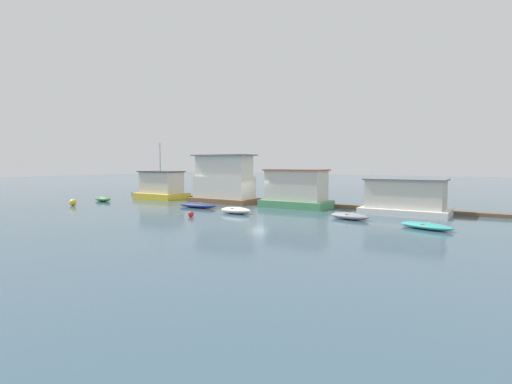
{
  "coord_description": "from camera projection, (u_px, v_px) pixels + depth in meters",
  "views": [
    {
      "loc": [
        20.17,
        -32.99,
        4.2
      ],
      "look_at": [
        0.0,
        -1.0,
        1.4
      ],
      "focal_mm": 28.0,
      "sensor_mm": 36.0,
      "label": 1
    }
  ],
  "objects": [
    {
      "name": "dinghy_navy",
      "position": [
        198.0,
        205.0,
        37.11
      ],
      "size": [
        4.13,
        1.55,
        0.48
      ],
      "color": "navy",
      "rests_on": "ground_plane"
    },
    {
      "name": "ground_plane",
      "position": [
        261.0,
        206.0,
        38.87
      ],
      "size": [
        200.0,
        200.0,
        0.0
      ],
      "primitive_type": "plane",
      "color": "#385160"
    },
    {
      "name": "dinghy_teal",
      "position": [
        426.0,
        226.0,
        25.2
      ],
      "size": [
        3.71,
        2.38,
        0.41
      ],
      "color": "teal",
      "rests_on": "ground_plane"
    },
    {
      "name": "dinghy_white",
      "position": [
        236.0,
        210.0,
        32.83
      ],
      "size": [
        2.82,
        1.42,
        0.54
      ],
      "color": "white",
      "rests_on": "ground_plane"
    },
    {
      "name": "houseboat_white",
      "position": [
        405.0,
        198.0,
        32.11
      ],
      "size": [
        6.73,
        3.98,
        2.91
      ],
      "color": "white",
      "rests_on": "ground_plane"
    },
    {
      "name": "houseboat_yellow",
      "position": [
        161.0,
        186.0,
        46.64
      ],
      "size": [
        5.74,
        3.77,
        6.49
      ],
      "color": "gold",
      "rests_on": "ground_plane"
    },
    {
      "name": "houseboat_brown",
      "position": [
        224.0,
        181.0,
        41.77
      ],
      "size": [
        7.1,
        3.52,
        5.02
      ],
      "color": "brown",
      "rests_on": "ground_plane"
    },
    {
      "name": "buoy_red",
      "position": [
        191.0,
        214.0,
        30.82
      ],
      "size": [
        0.46,
        0.46,
        0.46
      ],
      "primitive_type": "sphere",
      "color": "red",
      "rests_on": "ground_plane"
    },
    {
      "name": "mooring_post_far_left",
      "position": [
        290.0,
        195.0,
        39.28
      ],
      "size": [
        0.22,
        0.22,
        1.95
      ],
      "primitive_type": "cylinder",
      "color": "#846B4C",
      "rests_on": "ground_plane"
    },
    {
      "name": "dock_walkway",
      "position": [
        276.0,
        202.0,
        41.29
      ],
      "size": [
        42.4,
        1.45,
        0.3
      ],
      "primitive_type": "cube",
      "color": "brown",
      "rests_on": "ground_plane"
    },
    {
      "name": "mooring_post_far_right",
      "position": [
        271.0,
        195.0,
        40.43
      ],
      "size": [
        0.24,
        0.24,
        1.78
      ],
      "primitive_type": "cylinder",
      "color": "#846B4C",
      "rests_on": "ground_plane"
    },
    {
      "name": "dinghy_green",
      "position": [
        103.0,
        199.0,
        43.2
      ],
      "size": [
        2.84,
        1.78,
        0.55
      ],
      "color": "#47844C",
      "rests_on": "ground_plane"
    },
    {
      "name": "dinghy_grey",
      "position": [
        350.0,
        216.0,
        29.46
      ],
      "size": [
        3.22,
        1.72,
        0.49
      ],
      "color": "gray",
      "rests_on": "ground_plane"
    },
    {
      "name": "houseboat_green",
      "position": [
        296.0,
        190.0,
        37.37
      ],
      "size": [
        6.34,
        3.53,
        3.57
      ],
      "color": "#4C9360",
      "rests_on": "ground_plane"
    },
    {
      "name": "buoy_yellow",
      "position": [
        73.0,
        202.0,
        38.85
      ],
      "size": [
        0.65,
        0.65,
        0.65
      ],
      "primitive_type": "sphere",
      "color": "yellow",
      "rests_on": "ground_plane"
    }
  ]
}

